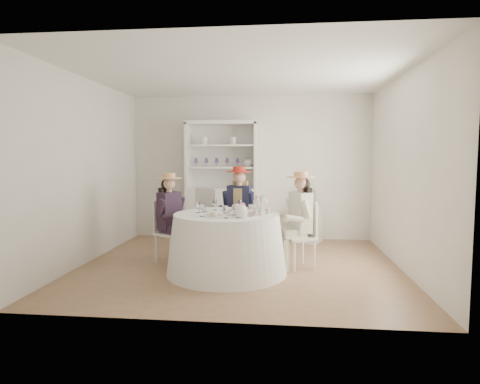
# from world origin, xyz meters

# --- Properties ---
(ground) EXTENTS (4.50, 4.50, 0.00)m
(ground) POSITION_xyz_m (0.00, 0.00, 0.00)
(ground) COLOR brown
(ground) RESTS_ON ground
(ceiling) EXTENTS (4.50, 4.50, 0.00)m
(ceiling) POSITION_xyz_m (0.00, 0.00, 2.70)
(ceiling) COLOR white
(ceiling) RESTS_ON wall_back
(wall_back) EXTENTS (4.50, 0.00, 4.50)m
(wall_back) POSITION_xyz_m (0.00, 2.00, 1.35)
(wall_back) COLOR silver
(wall_back) RESTS_ON ground
(wall_front) EXTENTS (4.50, 0.00, 4.50)m
(wall_front) POSITION_xyz_m (0.00, -2.00, 1.35)
(wall_front) COLOR silver
(wall_front) RESTS_ON ground
(wall_left) EXTENTS (0.00, 4.50, 4.50)m
(wall_left) POSITION_xyz_m (-2.25, 0.00, 1.35)
(wall_left) COLOR silver
(wall_left) RESTS_ON ground
(wall_right) EXTENTS (0.00, 4.50, 4.50)m
(wall_right) POSITION_xyz_m (2.25, 0.00, 1.35)
(wall_right) COLOR silver
(wall_right) RESTS_ON ground
(tea_table) EXTENTS (1.60, 1.60, 0.80)m
(tea_table) POSITION_xyz_m (-0.13, -0.38, 0.40)
(tea_table) COLOR white
(tea_table) RESTS_ON ground
(hutch) EXTENTS (1.45, 0.87, 2.21)m
(hutch) POSITION_xyz_m (-0.51, 1.77, 0.78)
(hutch) COLOR silver
(hutch) RESTS_ON ground
(side_table) EXTENTS (0.58, 0.58, 0.68)m
(side_table) POSITION_xyz_m (1.08, 1.75, 0.34)
(side_table) COLOR silver
(side_table) RESTS_ON ground
(hatbox) EXTENTS (0.35, 0.35, 0.27)m
(hatbox) POSITION_xyz_m (1.08, 1.75, 0.82)
(hatbox) COLOR black
(hatbox) RESTS_ON side_table
(guest_left) EXTENTS (0.56, 0.52, 1.32)m
(guest_left) POSITION_xyz_m (-1.03, 0.10, 0.74)
(guest_left) COLOR silver
(guest_left) RESTS_ON ground
(guest_mid) EXTENTS (0.52, 0.54, 1.40)m
(guest_mid) POSITION_xyz_m (-0.08, 0.64, 0.79)
(guest_mid) COLOR silver
(guest_mid) RESTS_ON ground
(guest_right) EXTENTS (0.58, 0.52, 1.35)m
(guest_right) POSITION_xyz_m (0.84, -0.04, 0.76)
(guest_right) COLOR silver
(guest_right) RESTS_ON ground
(spare_chair) EXTENTS (0.59, 0.59, 1.05)m
(spare_chair) POSITION_xyz_m (-0.60, 0.97, 0.56)
(spare_chair) COLOR silver
(spare_chair) RESTS_ON ground
(teacup_a) EXTENTS (0.11, 0.11, 0.07)m
(teacup_a) POSITION_xyz_m (-0.43, -0.31, 0.84)
(teacup_a) COLOR white
(teacup_a) RESTS_ON tea_table
(teacup_b) EXTENTS (0.08, 0.08, 0.06)m
(teacup_b) POSITION_xyz_m (-0.20, -0.11, 0.83)
(teacup_b) COLOR white
(teacup_b) RESTS_ON tea_table
(teacup_c) EXTENTS (0.11, 0.11, 0.07)m
(teacup_c) POSITION_xyz_m (0.14, -0.33, 0.84)
(teacup_c) COLOR white
(teacup_c) RESTS_ON tea_table
(flower_bowl) EXTENTS (0.26, 0.26, 0.06)m
(flower_bowl) POSITION_xyz_m (0.07, -0.47, 0.83)
(flower_bowl) COLOR white
(flower_bowl) RESTS_ON tea_table
(flower_arrangement) EXTENTS (0.20, 0.21, 0.08)m
(flower_arrangement) POSITION_xyz_m (0.05, -0.48, 0.90)
(flower_arrangement) COLOR #E5727D
(flower_arrangement) RESTS_ON tea_table
(table_teapot) EXTENTS (0.24, 0.17, 0.18)m
(table_teapot) POSITION_xyz_m (0.10, -0.73, 0.88)
(table_teapot) COLOR white
(table_teapot) RESTS_ON tea_table
(sandwich_plate) EXTENTS (0.25, 0.25, 0.05)m
(sandwich_plate) POSITION_xyz_m (-0.26, -0.68, 0.82)
(sandwich_plate) COLOR white
(sandwich_plate) RESTS_ON tea_table
(cupcake_stand) EXTENTS (0.26, 0.26, 0.25)m
(cupcake_stand) POSITION_xyz_m (0.33, -0.43, 0.89)
(cupcake_stand) COLOR white
(cupcake_stand) RESTS_ON tea_table
(stemware_set) EXTENTS (0.85, 0.85, 0.15)m
(stemware_set) POSITION_xyz_m (-0.13, -0.38, 0.88)
(stemware_set) COLOR white
(stemware_set) RESTS_ON tea_table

